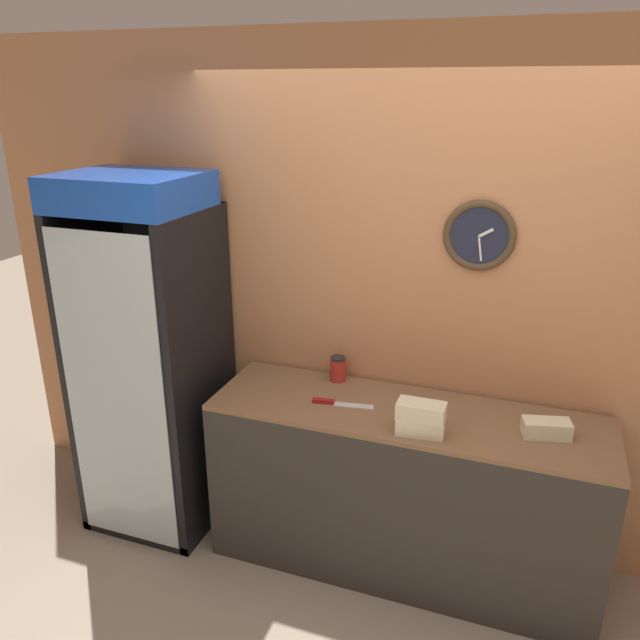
# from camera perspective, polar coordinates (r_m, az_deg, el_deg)

# --- Properties ---
(wall_back) EXTENTS (5.20, 0.09, 2.70)m
(wall_back) POSITION_cam_1_polar(r_m,az_deg,el_deg) (3.26, 9.60, 1.16)
(wall_back) COLOR tan
(wall_back) RESTS_ON ground_plane
(prep_counter) EXTENTS (1.96, 0.58, 0.92)m
(prep_counter) POSITION_cam_1_polar(r_m,az_deg,el_deg) (3.37, 7.53, -15.15)
(prep_counter) COLOR #332D28
(prep_counter) RESTS_ON ground_plane
(beverage_cooler) EXTENTS (0.70, 0.66, 2.02)m
(beverage_cooler) POSITION_cam_1_polar(r_m,az_deg,el_deg) (3.59, -14.95, -1.72)
(beverage_cooler) COLOR black
(beverage_cooler) RESTS_ON ground_plane
(sandwich_stack_bottom) EXTENTS (0.23, 0.13, 0.08)m
(sandwich_stack_bottom) POSITION_cam_1_polar(r_m,az_deg,el_deg) (2.94, 9.14, -9.54)
(sandwich_stack_bottom) COLOR beige
(sandwich_stack_bottom) RESTS_ON prep_counter
(sandwich_stack_middle) EXTENTS (0.22, 0.11, 0.08)m
(sandwich_stack_middle) POSITION_cam_1_polar(r_m,az_deg,el_deg) (2.90, 9.23, -8.20)
(sandwich_stack_middle) COLOR beige
(sandwich_stack_middle) RESTS_ON sandwich_stack_bottom
(sandwich_flat_left) EXTENTS (0.23, 0.15, 0.08)m
(sandwich_flat_left) POSITION_cam_1_polar(r_m,az_deg,el_deg) (3.06, 20.00, -9.30)
(sandwich_flat_left) COLOR beige
(sandwich_flat_left) RESTS_ON prep_counter
(chefs_knife) EXTENTS (0.31, 0.08, 0.02)m
(chefs_knife) POSITION_cam_1_polar(r_m,az_deg,el_deg) (3.16, 1.31, -7.57)
(chefs_knife) COLOR silver
(chefs_knife) RESTS_ON prep_counter
(condiment_jar) EXTENTS (0.09, 0.09, 0.14)m
(condiment_jar) POSITION_cam_1_polar(r_m,az_deg,el_deg) (3.38, 1.66, -4.49)
(condiment_jar) COLOR #B72D23
(condiment_jar) RESTS_ON prep_counter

